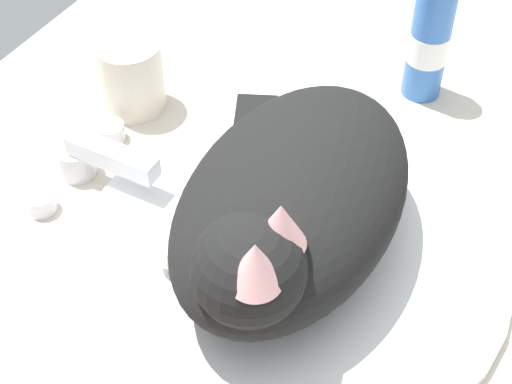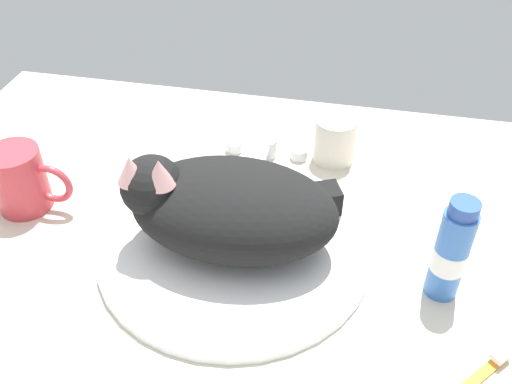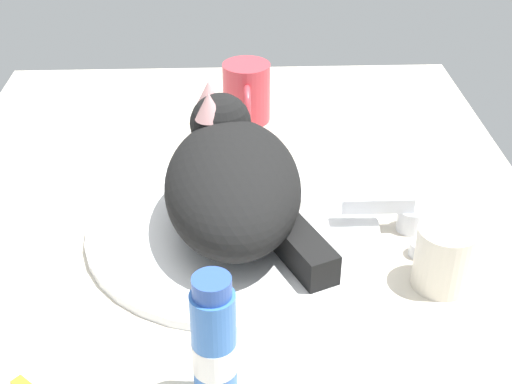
% 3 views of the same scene
% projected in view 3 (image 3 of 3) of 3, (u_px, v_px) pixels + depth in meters
% --- Properties ---
extents(ground_plane, '(1.10, 0.83, 0.03)m').
position_uv_depth(ground_plane, '(235.00, 242.00, 0.91)').
color(ground_plane, beige).
extents(sink_basin, '(0.37, 0.37, 0.01)m').
position_uv_depth(sink_basin, '(235.00, 229.00, 0.90)').
color(sink_basin, white).
rests_on(sink_basin, ground_plane).
extents(faucet, '(0.14, 0.11, 0.05)m').
position_uv_depth(faucet, '(400.00, 215.00, 0.90)').
color(faucet, silver).
rests_on(faucet, ground_plane).
extents(cat, '(0.28, 0.20, 0.15)m').
position_uv_depth(cat, '(235.00, 179.00, 0.87)').
color(cat, black).
rests_on(cat, sink_basin).
extents(coffee_mug, '(0.12, 0.08, 0.10)m').
position_uv_depth(coffee_mug, '(247.00, 93.00, 1.15)').
color(coffee_mug, '#C63842').
rests_on(coffee_mug, ground_plane).
extents(rinse_cup, '(0.07, 0.07, 0.08)m').
position_uv_depth(rinse_cup, '(445.00, 257.00, 0.80)').
color(rinse_cup, silver).
rests_on(rinse_cup, ground_plane).
extents(toothpaste_bottle, '(0.04, 0.04, 0.15)m').
position_uv_depth(toothpaste_bottle, '(216.00, 346.00, 0.64)').
color(toothpaste_bottle, '#3870C6').
rests_on(toothpaste_bottle, ground_plane).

